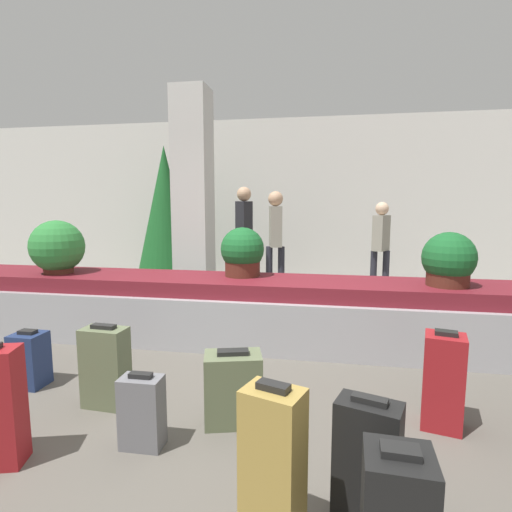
{
  "coord_description": "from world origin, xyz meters",
  "views": [
    {
      "loc": [
        0.76,
        -2.77,
        1.53
      ],
      "look_at": [
        0.0,
        1.47,
        0.96
      ],
      "focal_mm": 28.0,
      "sensor_mm": 36.0,
      "label": 1
    }
  ],
  "objects_px": {
    "suitcase_7": "(106,367)",
    "suitcase_6": "(367,459)",
    "suitcase_2": "(233,388)",
    "traveler_2": "(275,234)",
    "suitcase_1": "(273,472)",
    "traveler_0": "(381,241)",
    "potted_plant_1": "(57,248)",
    "potted_plant_2": "(449,261)",
    "pillar": "(193,199)",
    "suitcase_8": "(30,359)",
    "decorated_tree": "(165,212)",
    "suitcase_3": "(142,412)",
    "potted_plant_0": "(242,253)",
    "suitcase_5": "(443,381)",
    "traveler_1": "(244,227)"
  },
  "relations": [
    {
      "from": "pillar",
      "to": "potted_plant_1",
      "type": "height_order",
      "value": "pillar"
    },
    {
      "from": "pillar",
      "to": "suitcase_6",
      "type": "distance_m",
      "value": 4.67
    },
    {
      "from": "traveler_2",
      "to": "traveler_0",
      "type": "bearing_deg",
      "value": 90.33
    },
    {
      "from": "potted_plant_1",
      "to": "suitcase_8",
      "type": "bearing_deg",
      "value": -63.02
    },
    {
      "from": "pillar",
      "to": "suitcase_5",
      "type": "distance_m",
      "value": 4.29
    },
    {
      "from": "suitcase_1",
      "to": "decorated_tree",
      "type": "bearing_deg",
      "value": 136.13
    },
    {
      "from": "traveler_0",
      "to": "potted_plant_0",
      "type": "bearing_deg",
      "value": -5.18
    },
    {
      "from": "suitcase_6",
      "to": "suitcase_7",
      "type": "distance_m",
      "value": 1.99
    },
    {
      "from": "potted_plant_0",
      "to": "traveler_1",
      "type": "height_order",
      "value": "traveler_1"
    },
    {
      "from": "suitcase_5",
      "to": "traveler_2",
      "type": "xyz_separation_m",
      "value": [
        -1.63,
        3.69,
        0.71
      ]
    },
    {
      "from": "pillar",
      "to": "potted_plant_0",
      "type": "distance_m",
      "value": 1.84
    },
    {
      "from": "suitcase_5",
      "to": "suitcase_1",
      "type": "bearing_deg",
      "value": -117.13
    },
    {
      "from": "suitcase_3",
      "to": "traveler_1",
      "type": "height_order",
      "value": "traveler_1"
    },
    {
      "from": "potted_plant_2",
      "to": "traveler_1",
      "type": "height_order",
      "value": "traveler_1"
    },
    {
      "from": "suitcase_6",
      "to": "traveler_1",
      "type": "relative_size",
      "value": 0.34
    },
    {
      "from": "suitcase_7",
      "to": "suitcase_8",
      "type": "xyz_separation_m",
      "value": [
        -0.81,
        0.19,
        -0.08
      ]
    },
    {
      "from": "suitcase_6",
      "to": "decorated_tree",
      "type": "distance_m",
      "value": 6.1
    },
    {
      "from": "suitcase_5",
      "to": "suitcase_7",
      "type": "distance_m",
      "value": 2.43
    },
    {
      "from": "pillar",
      "to": "traveler_2",
      "type": "distance_m",
      "value": 1.45
    },
    {
      "from": "suitcase_8",
      "to": "potted_plant_1",
      "type": "distance_m",
      "value": 1.72
    },
    {
      "from": "suitcase_1",
      "to": "traveler_1",
      "type": "distance_m",
      "value": 5.63
    },
    {
      "from": "suitcase_3",
      "to": "suitcase_6",
      "type": "distance_m",
      "value": 1.38
    },
    {
      "from": "suitcase_7",
      "to": "decorated_tree",
      "type": "relative_size",
      "value": 0.25
    },
    {
      "from": "suitcase_5",
      "to": "potted_plant_0",
      "type": "relative_size",
      "value": 1.24
    },
    {
      "from": "pillar",
      "to": "suitcase_3",
      "type": "bearing_deg",
      "value": -76.37
    },
    {
      "from": "pillar",
      "to": "traveler_1",
      "type": "distance_m",
      "value": 1.44
    },
    {
      "from": "suitcase_2",
      "to": "traveler_2",
      "type": "distance_m",
      "value": 3.97
    },
    {
      "from": "suitcase_1",
      "to": "suitcase_6",
      "type": "relative_size",
      "value": 1.27
    },
    {
      "from": "suitcase_2",
      "to": "potted_plant_0",
      "type": "bearing_deg",
      "value": 84.96
    },
    {
      "from": "suitcase_5",
      "to": "suitcase_6",
      "type": "xyz_separation_m",
      "value": [
        -0.58,
        -0.9,
        -0.03
      ]
    },
    {
      "from": "suitcase_3",
      "to": "suitcase_2",
      "type": "bearing_deg",
      "value": 35.67
    },
    {
      "from": "suitcase_6",
      "to": "suitcase_3",
      "type": "bearing_deg",
      "value": -175.44
    },
    {
      "from": "suitcase_1",
      "to": "traveler_1",
      "type": "relative_size",
      "value": 0.43
    },
    {
      "from": "potted_plant_1",
      "to": "potted_plant_2",
      "type": "distance_m",
      "value": 4.33
    },
    {
      "from": "suitcase_7",
      "to": "suitcase_6",
      "type": "bearing_deg",
      "value": -19.42
    },
    {
      "from": "suitcase_2",
      "to": "traveler_0",
      "type": "height_order",
      "value": "traveler_0"
    },
    {
      "from": "traveler_2",
      "to": "suitcase_6",
      "type": "bearing_deg",
      "value": -1.21
    },
    {
      "from": "suitcase_3",
      "to": "traveler_2",
      "type": "xyz_separation_m",
      "value": [
        0.29,
        4.26,
        0.81
      ]
    },
    {
      "from": "suitcase_7",
      "to": "potted_plant_2",
      "type": "xyz_separation_m",
      "value": [
        2.82,
        1.58,
        0.66
      ]
    },
    {
      "from": "suitcase_2",
      "to": "suitcase_8",
      "type": "relative_size",
      "value": 1.09
    },
    {
      "from": "suitcase_5",
      "to": "potted_plant_0",
      "type": "height_order",
      "value": "potted_plant_0"
    },
    {
      "from": "suitcase_7",
      "to": "decorated_tree",
      "type": "height_order",
      "value": "decorated_tree"
    },
    {
      "from": "suitcase_3",
      "to": "decorated_tree",
      "type": "relative_size",
      "value": 0.19
    },
    {
      "from": "pillar",
      "to": "suitcase_2",
      "type": "relative_size",
      "value": 6.03
    },
    {
      "from": "potted_plant_1",
      "to": "decorated_tree",
      "type": "bearing_deg",
      "value": 86.1
    },
    {
      "from": "suitcase_6",
      "to": "suitcase_7",
      "type": "height_order",
      "value": "suitcase_7"
    },
    {
      "from": "traveler_0",
      "to": "traveler_2",
      "type": "relative_size",
      "value": 0.9
    },
    {
      "from": "decorated_tree",
      "to": "traveler_0",
      "type": "bearing_deg",
      "value": -1.13
    },
    {
      "from": "traveler_2",
      "to": "potted_plant_0",
      "type": "bearing_deg",
      "value": -17.09
    },
    {
      "from": "pillar",
      "to": "traveler_2",
      "type": "bearing_deg",
      "value": 30.74
    }
  ]
}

